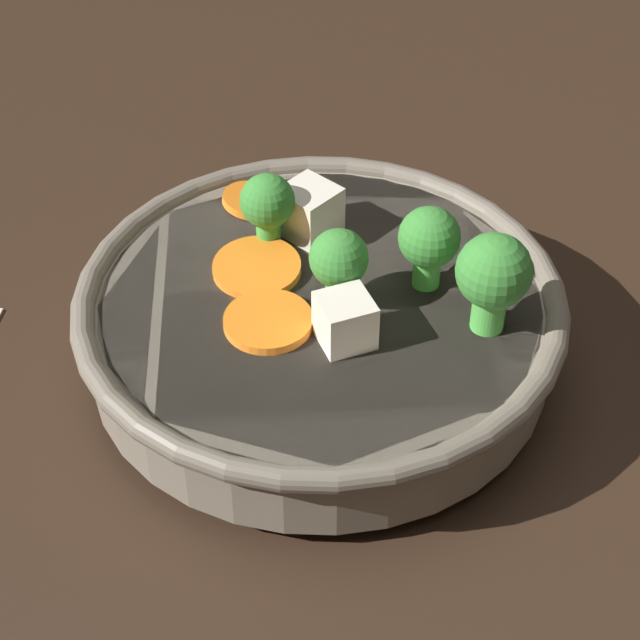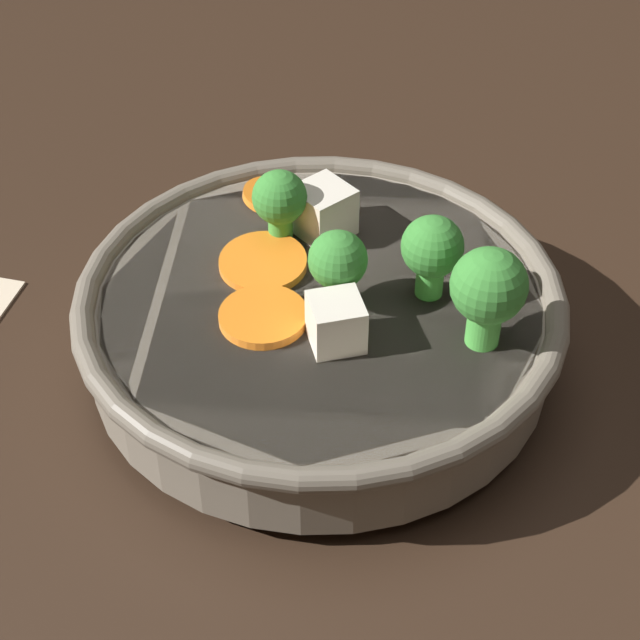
{
  "view_description": "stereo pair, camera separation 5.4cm",
  "coord_description": "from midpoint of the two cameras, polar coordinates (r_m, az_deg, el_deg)",
  "views": [
    {
      "loc": [
        0.38,
        0.13,
        0.39
      ],
      "look_at": [
        0.0,
        0.0,
        0.03
      ],
      "focal_mm": 60.0,
      "sensor_mm": 36.0,
      "label": 1
    },
    {
      "loc": [
        0.36,
        0.18,
        0.39
      ],
      "look_at": [
        0.0,
        0.0,
        0.03
      ],
      "focal_mm": 60.0,
      "sensor_mm": 36.0,
      "label": 2
    }
  ],
  "objects": [
    {
      "name": "ground_plane",
      "position": [
        0.56,
        -2.75,
        -2.58
      ],
      "size": [
        3.0,
        3.0,
        0.0
      ],
      "primitive_type": "plane",
      "color": "black"
    },
    {
      "name": "stirfry_bowl",
      "position": [
        0.54,
        -2.74,
        0.1
      ],
      "size": [
        0.25,
        0.25,
        0.1
      ],
      "color": "slate",
      "rests_on": "ground_plane"
    }
  ]
}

